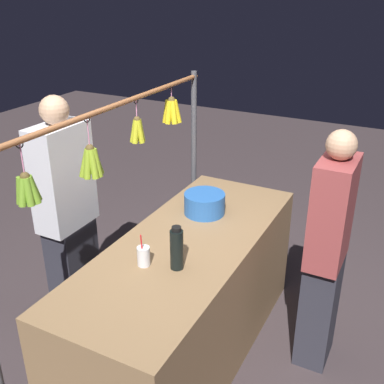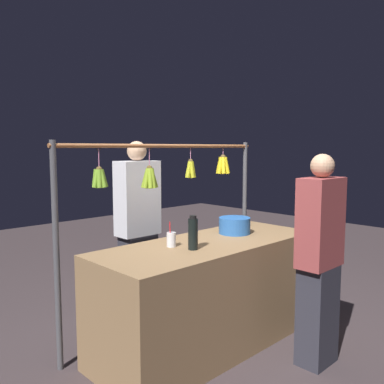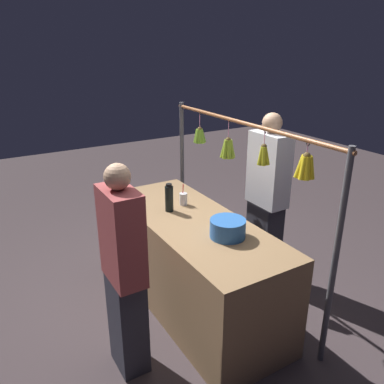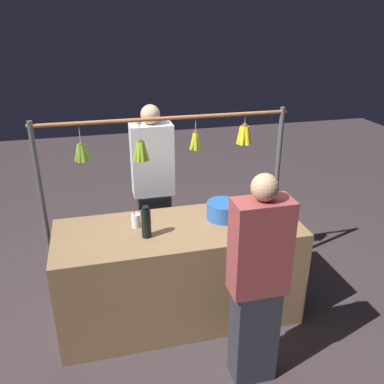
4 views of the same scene
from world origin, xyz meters
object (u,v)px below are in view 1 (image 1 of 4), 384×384
Objects in this scene: water_bottle at (177,249)px; customer_person at (326,256)px; drink_cup at (144,256)px; vendor_person at (68,220)px; blue_bucket at (204,203)px.

water_bottle is 0.16× the size of customer_person.
customer_person reaches higher than water_bottle.
drink_cup is 1.10m from customer_person.
vendor_person is at bearing -75.23° from customer_person.
drink_cup is (0.71, -0.02, -0.01)m from blue_bucket.
water_bottle reaches higher than blue_bucket.
vendor_person is 1.67m from customer_person.
drink_cup is 0.12× the size of vendor_person.
water_bottle is at bearing 13.14° from blue_bucket.
customer_person is at bearing 104.77° from vendor_person.
customer_person reaches higher than drink_cup.
water_bottle is at bearing -47.15° from customer_person.
water_bottle is 0.19m from drink_cup.
drink_cup is at bearing -51.16° from customer_person.
vendor_person is (0.46, -0.79, -0.10)m from blue_bucket.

